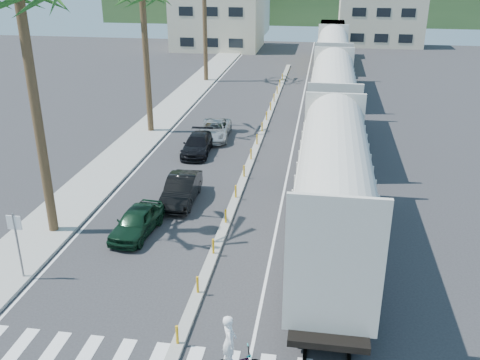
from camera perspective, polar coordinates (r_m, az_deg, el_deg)
name	(u,v)px	position (r m, az deg, el deg)	size (l,w,h in m)	color
ground	(185,328)	(19.83, -5.87, -15.42)	(140.00, 140.00, 0.00)	#28282B
sidewalk	(160,120)	(43.74, -8.51, 6.37)	(3.00, 90.00, 0.15)	gray
rails	(330,117)	(44.70, 9.56, 6.60)	(1.56, 100.00, 0.06)	black
median	(257,145)	(37.26, 1.81, 3.73)	(0.45, 60.00, 0.85)	gray
lane_markings	(238,124)	(42.33, -0.22, 5.97)	(9.42, 90.00, 0.01)	silver
freight_train	(332,87)	(42.41, 9.80, 9.73)	(3.00, 60.94, 5.85)	beige
street_sign	(17,237)	(23.02, -22.73, -5.61)	(0.60, 0.08, 3.00)	slate
buildings	(259,11)	(87.68, 2.02, 17.59)	(38.00, 27.00, 10.00)	beige
car_lead	(137,221)	(25.75, -10.95, -4.36)	(1.92, 4.01, 1.32)	black
car_second	(181,190)	(28.71, -6.27, -1.02)	(1.65, 4.37, 1.42)	black
car_third	(197,145)	(35.82, -4.56, 3.79)	(1.97, 4.40, 1.25)	black
car_rear	(214,130)	(38.82, -2.76, 5.37)	(2.42, 4.75, 1.28)	#AEB1B3
cyclist	(232,359)	(17.39, -0.86, -18.59)	(1.84, 2.35, 2.33)	#9EA0A5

